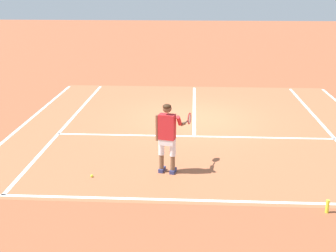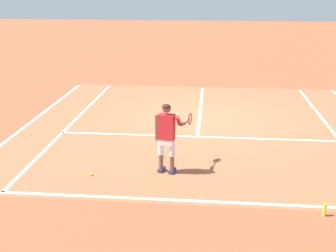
# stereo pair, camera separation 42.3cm
# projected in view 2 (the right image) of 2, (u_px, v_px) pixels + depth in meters

# --- Properties ---
(ground_plane) EXTENTS (80.00, 80.00, 0.00)m
(ground_plane) POSITION_uv_depth(u_px,v_px,m) (199.00, 119.00, 14.96)
(ground_plane) COLOR #9E5133
(court_inner_surface) EXTENTS (10.98, 10.88, 0.00)m
(court_inner_surface) POSITION_uv_depth(u_px,v_px,m) (199.00, 125.00, 14.29)
(court_inner_surface) COLOR #B2603D
(court_inner_surface) RESTS_ON ground
(line_baseline) EXTENTS (10.98, 0.10, 0.01)m
(line_baseline) POSITION_uv_depth(u_px,v_px,m) (191.00, 201.00, 9.33)
(line_baseline) COLOR white
(line_baseline) RESTS_ON ground
(line_service) EXTENTS (8.23, 0.10, 0.01)m
(line_service) POSITION_uv_depth(u_px,v_px,m) (197.00, 137.00, 13.19)
(line_service) COLOR white
(line_service) RESTS_ON ground
(line_centre_service) EXTENTS (0.10, 6.40, 0.01)m
(line_centre_service) POSITION_uv_depth(u_px,v_px,m) (200.00, 108.00, 16.22)
(line_centre_service) COLOR white
(line_centre_service) RESTS_ON ground
(line_singles_left) EXTENTS (0.10, 10.48, 0.01)m
(line_singles_left) POSITION_uv_depth(u_px,v_px,m) (74.00, 121.00, 14.67)
(line_singles_left) COLOR white
(line_singles_left) RESTS_ON ground
(line_singles_right) EXTENTS (0.10, 10.48, 0.01)m
(line_singles_right) POSITION_uv_depth(u_px,v_px,m) (330.00, 129.00, 13.91)
(line_singles_right) COLOR white
(line_singles_right) RESTS_ON ground
(line_doubles_left) EXTENTS (0.10, 10.48, 0.01)m
(line_doubles_left) POSITION_uv_depth(u_px,v_px,m) (34.00, 120.00, 14.80)
(line_doubles_left) COLOR white
(line_doubles_left) RESTS_ON ground
(tennis_player) EXTENTS (0.84, 1.05, 1.71)m
(tennis_player) POSITION_uv_depth(u_px,v_px,m) (167.00, 133.00, 10.44)
(tennis_player) COLOR navy
(tennis_player) RESTS_ON ground
(tennis_ball_near_feet) EXTENTS (0.07, 0.07, 0.07)m
(tennis_ball_near_feet) POSITION_uv_depth(u_px,v_px,m) (91.00, 175.00, 10.52)
(tennis_ball_near_feet) COLOR #CCE02D
(tennis_ball_near_feet) RESTS_ON ground
(tennis_ball_by_baseline) EXTENTS (0.07, 0.07, 0.07)m
(tennis_ball_by_baseline) POSITION_uv_depth(u_px,v_px,m) (163.00, 156.00, 11.65)
(tennis_ball_by_baseline) COLOR #CCE02D
(tennis_ball_by_baseline) RESTS_ON ground
(water_bottle) EXTENTS (0.07, 0.07, 0.27)m
(water_bottle) POSITION_uv_depth(u_px,v_px,m) (325.00, 210.00, 8.69)
(water_bottle) COLOR yellow
(water_bottle) RESTS_ON ground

